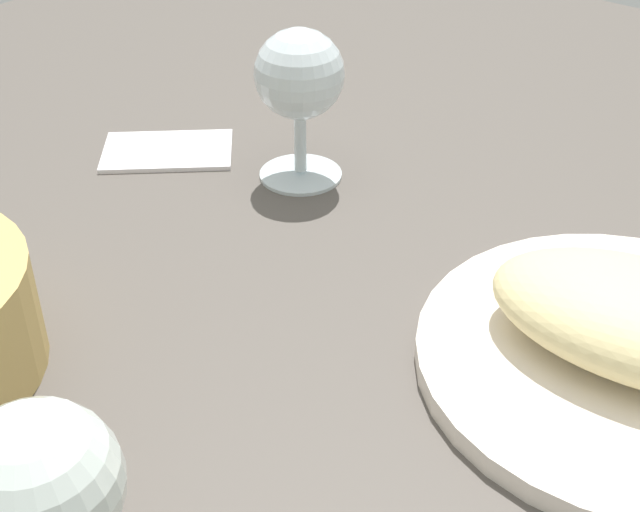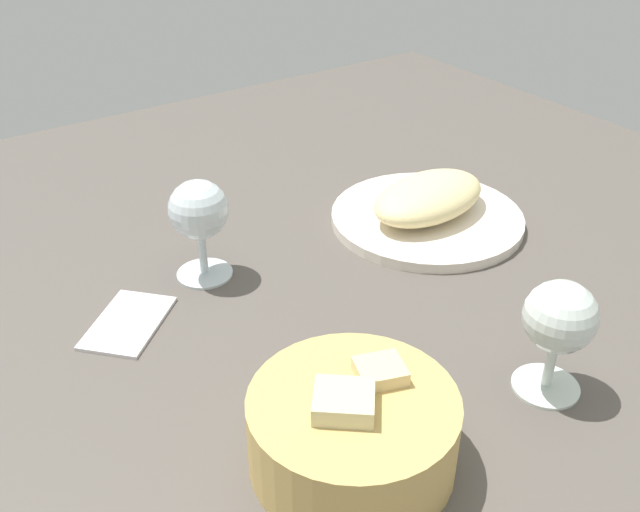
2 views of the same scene
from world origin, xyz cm
name	(u,v)px [view 2 (image 2 of 2)]	position (x,y,z in cm)	size (l,w,h in cm)	color
ground_plane	(352,292)	(0.00, 0.00, -1.00)	(140.00, 140.00, 2.00)	#554E47
plate	(427,218)	(-17.62, -6.50, 0.70)	(26.06, 26.06, 1.40)	white
omelette	(429,197)	(-17.62, -6.50, 3.89)	(18.24, 10.80, 4.98)	beige
lettuce_garnish	(427,190)	(-21.62, -11.02, 1.96)	(4.24, 4.24, 1.11)	#3D8939
bread_basket	(353,429)	(16.27, 21.77, 3.71)	(17.89, 17.89, 8.74)	tan
wine_glass_near	(199,215)	(13.31, -12.08, 8.26)	(7.07, 7.07, 12.49)	silver
wine_glass_far	(559,322)	(-4.93, 25.09, 7.93)	(6.94, 6.94, 12.06)	silver
folded_napkin	(128,321)	(24.83, -7.89, 0.40)	(11.00, 7.00, 0.80)	silver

